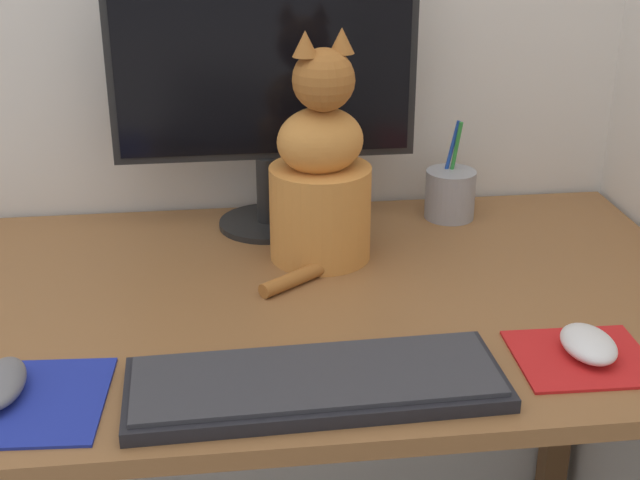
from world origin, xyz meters
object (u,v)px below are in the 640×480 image
at_px(computer_mouse_right, 588,344).
at_px(pen_cup, 450,194).
at_px(cat, 321,177).
at_px(computer_mouse_left, 1,383).
at_px(monitor, 264,82).
at_px(keyboard, 320,382).

height_order(computer_mouse_right, pen_cup, pen_cup).
bearing_deg(pen_cup, cat, -150.20).
distance_m(cat, pen_cup, 0.30).
bearing_deg(computer_mouse_left, cat, 39.76).
distance_m(computer_mouse_left, cat, 0.57).
distance_m(monitor, keyboard, 0.59).
xyz_separation_m(cat, pen_cup, (0.25, 0.14, -0.09)).
bearing_deg(pen_cup, computer_mouse_left, -143.63).
bearing_deg(computer_mouse_left, pen_cup, 36.37).
height_order(computer_mouse_left, cat, cat).
bearing_deg(computer_mouse_left, monitor, 54.65).
relative_size(keyboard, computer_mouse_right, 4.64).
bearing_deg(computer_mouse_left, computer_mouse_right, 0.18).
height_order(cat, pen_cup, cat).
distance_m(computer_mouse_left, computer_mouse_right, 0.73).
bearing_deg(computer_mouse_right, keyboard, -174.18).
bearing_deg(keyboard, computer_mouse_right, 4.40).
relative_size(monitor, computer_mouse_left, 4.52).
distance_m(monitor, computer_mouse_right, 0.67).
relative_size(computer_mouse_right, cat, 0.27).
xyz_separation_m(monitor, pen_cup, (0.33, 0.00, -0.21)).
bearing_deg(cat, monitor, 101.26).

